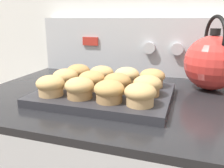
# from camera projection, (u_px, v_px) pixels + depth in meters

# --- Properties ---
(control_panel) EXTENTS (0.77, 0.07, 0.22)m
(control_panel) POSITION_uv_depth(u_px,v_px,m) (134.00, 46.00, 0.94)
(control_panel) COLOR #B7BABF
(control_panel) RESTS_ON stove_range
(muffin_pan) EXTENTS (0.36, 0.28, 0.02)m
(muffin_pan) POSITION_uv_depth(u_px,v_px,m) (104.00, 94.00, 0.66)
(muffin_pan) COLOR #28282D
(muffin_pan) RESTS_ON stove_range
(muffin_r0_c0) EXTENTS (0.07, 0.07, 0.05)m
(muffin_r0_c0) POSITION_uv_depth(u_px,v_px,m) (51.00, 85.00, 0.62)
(muffin_r0_c0) COLOR tan
(muffin_r0_c0) RESTS_ON muffin_pan
(muffin_r0_c1) EXTENTS (0.07, 0.07, 0.05)m
(muffin_r0_c1) POSITION_uv_depth(u_px,v_px,m) (80.00, 88.00, 0.60)
(muffin_r0_c1) COLOR #A37A4C
(muffin_r0_c1) RESTS_ON muffin_pan
(muffin_r0_c2) EXTENTS (0.07, 0.07, 0.05)m
(muffin_r0_c2) POSITION_uv_depth(u_px,v_px,m) (109.00, 91.00, 0.57)
(muffin_r0_c2) COLOR #A37A4C
(muffin_r0_c2) RESTS_ON muffin_pan
(muffin_r0_c3) EXTENTS (0.07, 0.07, 0.05)m
(muffin_r0_c3) POSITION_uv_depth(u_px,v_px,m) (140.00, 94.00, 0.54)
(muffin_r0_c3) COLOR tan
(muffin_r0_c3) RESTS_ON muffin_pan
(muffin_r1_c0) EXTENTS (0.07, 0.07, 0.05)m
(muffin_r1_c0) POSITION_uv_depth(u_px,v_px,m) (66.00, 78.00, 0.69)
(muffin_r1_c0) COLOR tan
(muffin_r1_c0) RESTS_ON muffin_pan
(muffin_r1_c1) EXTENTS (0.07, 0.07, 0.05)m
(muffin_r1_c1) POSITION_uv_depth(u_px,v_px,m) (92.00, 80.00, 0.67)
(muffin_r1_c1) COLOR #A37A4C
(muffin_r1_c1) RESTS_ON muffin_pan
(muffin_r1_c2) EXTENTS (0.07, 0.07, 0.05)m
(muffin_r1_c2) POSITION_uv_depth(u_px,v_px,m) (117.00, 83.00, 0.64)
(muffin_r1_c2) COLOR #A37A4C
(muffin_r1_c2) RESTS_ON muffin_pan
(muffin_r1_c3) EXTENTS (0.07, 0.07, 0.05)m
(muffin_r1_c3) POSITION_uv_depth(u_px,v_px,m) (147.00, 85.00, 0.62)
(muffin_r1_c3) COLOR olive
(muffin_r1_c3) RESTS_ON muffin_pan
(muffin_r2_c0) EXTENTS (0.07, 0.07, 0.05)m
(muffin_r2_c0) POSITION_uv_depth(u_px,v_px,m) (78.00, 72.00, 0.76)
(muffin_r2_c0) COLOR tan
(muffin_r2_c0) RESTS_ON muffin_pan
(muffin_r2_c1) EXTENTS (0.07, 0.07, 0.05)m
(muffin_r2_c1) POSITION_uv_depth(u_px,v_px,m) (102.00, 74.00, 0.74)
(muffin_r2_c1) COLOR tan
(muffin_r2_c1) RESTS_ON muffin_pan
(muffin_r2_c2) EXTENTS (0.07, 0.07, 0.05)m
(muffin_r2_c2) POSITION_uv_depth(u_px,v_px,m) (127.00, 76.00, 0.72)
(muffin_r2_c2) COLOR tan
(muffin_r2_c2) RESTS_ON muffin_pan
(muffin_r2_c3) EXTENTS (0.07, 0.07, 0.05)m
(muffin_r2_c3) POSITION_uv_depth(u_px,v_px,m) (152.00, 78.00, 0.69)
(muffin_r2_c3) COLOR tan
(muffin_r2_c3) RESTS_ON muffin_pan
(tea_kettle) EXTENTS (0.17, 0.20, 0.23)m
(tea_kettle) POSITION_uv_depth(u_px,v_px,m) (212.00, 62.00, 0.73)
(tea_kettle) COLOR red
(tea_kettle) RESTS_ON stove_range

